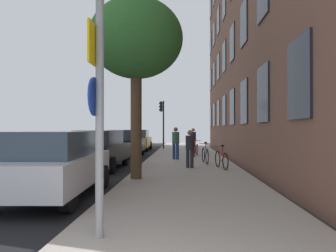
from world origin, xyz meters
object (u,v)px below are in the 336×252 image
Objects in this scene: traffic_light at (162,116)px; pedestrian_2 at (193,139)px; bicycle_1 at (205,155)px; pedestrian_1 at (176,141)px; car_3 at (137,140)px; sign_post at (98,104)px; car_2 at (126,143)px; bicycle_0 at (221,159)px; pedestrian_0 at (190,146)px; bicycle_2 at (196,149)px; car_0 at (54,164)px; car_1 at (101,149)px; tree_near at (136,40)px.

pedestrian_2 is (2.31, -5.21, -1.69)m from traffic_light.
bicycle_1 is 1.00× the size of pedestrian_1.
pedestrian_2 is 6.02m from car_3.
car_2 is (-2.21, 14.52, -1.22)m from sign_post.
bicycle_0 is 1.36m from pedestrian_0.
car_0 is at bearing -109.48° from bicycle_2.
pedestrian_1 is (-1.89, 3.72, 0.58)m from bicycle_0.
car_1 is (-4.98, 0.53, 0.35)m from bicycle_0.
bicycle_0 is at bearing 41.63° from tree_near.
tree_near is 1.29× the size of car_1.
pedestrian_1 is 1.02× the size of pedestrian_2.
traffic_light reaches higher than pedestrian_0.
car_0 is (-1.66, -2.43, -3.67)m from tree_near.
bicycle_2 is at bearing -54.53° from car_3.
car_1 reaches higher than bicycle_1.
car_1 is (-3.73, 0.31, -0.15)m from pedestrian_0.
car_1 is 1.08× the size of car_2.
bicycle_1 is at bearing 104.51° from bicycle_0.
bicycle_1 is 1.02× the size of pedestrian_2.
bicycle_2 is 6.84m from car_1.
sign_post reaches higher than pedestrian_1.
sign_post is at bearing -83.50° from car_3.
tree_near is 9.98m from car_2.
sign_post reaches higher than pedestrian_0.
pedestrian_1 is at bearing 128.09° from bicycle_1.
pedestrian_2 reaches higher than bicycle_2.
pedestrian_2 is at bearing 16.32° from car_2.
car_2 and car_3 have the same top height.
bicycle_0 is at bearing -76.09° from traffic_light.
tree_near is at bearing 55.70° from car_0.
car_3 is at bearing 112.99° from bicycle_0.
traffic_light is at bearing 98.01° from pedestrian_1.
bicycle_2 reaches higher than bicycle_0.
bicycle_1 is 4.71m from car_1.
bicycle_2 is at bearing 52.03° from car_1.
car_1 is at bearing -120.20° from pedestrian_2.
pedestrian_2 reaches higher than bicycle_0.
bicycle_0 is (3.17, -12.80, -2.24)m from traffic_light.
car_0 is 0.99× the size of car_3.
traffic_light is at bearing 90.58° from tree_near.
car_1 is at bearing -127.97° from bicycle_2.
pedestrian_1 is at bearing -81.99° from traffic_light.
bicycle_2 is at bearing 85.27° from pedestrian_0.
sign_post is 0.85× the size of car_2.
car_1 reaches higher than bicycle_2.
pedestrian_1 reaches higher than car_3.
pedestrian_1 is at bearing 116.99° from bicycle_0.
pedestrian_2 is at bearing 93.04° from bicycle_2.
car_1 is at bearing 121.52° from tree_near.
pedestrian_0 reaches higher than bicycle_1.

